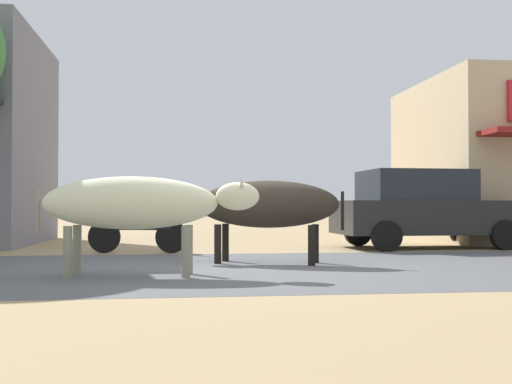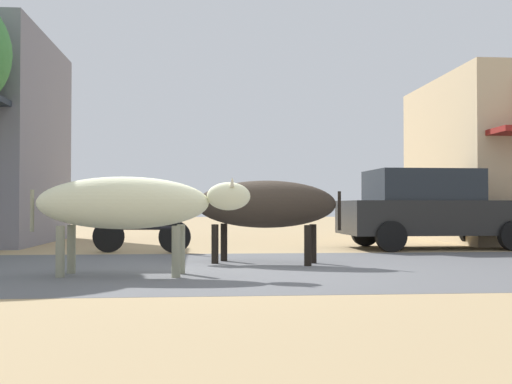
{
  "view_description": "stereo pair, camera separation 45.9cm",
  "coord_description": "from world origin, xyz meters",
  "px_view_note": "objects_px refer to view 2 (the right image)",
  "views": [
    {
      "loc": [
        -0.84,
        -8.87,
        0.9
      ],
      "look_at": [
        0.52,
        1.72,
        1.13
      ],
      "focal_mm": 43.84,
      "sensor_mm": 36.0,
      "label": 1
    },
    {
      "loc": [
        -0.39,
        -8.92,
        0.9
      ],
      "look_at": [
        0.52,
        1.72,
        1.13
      ],
      "focal_mm": 43.84,
      "sensor_mm": 36.0,
      "label": 2
    }
  ],
  "objects_px": {
    "parked_hatchback_car": "(431,208)",
    "cow_far_dark": "(260,205)",
    "cow_near_brown": "(128,204)",
    "parked_motorcycle": "(143,228)"
  },
  "relations": [
    {
      "from": "cow_near_brown",
      "to": "cow_far_dark",
      "type": "bearing_deg",
      "value": 39.8
    },
    {
      "from": "parked_motorcycle",
      "to": "cow_far_dark",
      "type": "bearing_deg",
      "value": -49.41
    },
    {
      "from": "parked_motorcycle",
      "to": "cow_far_dark",
      "type": "xyz_separation_m",
      "value": [
        2.02,
        -2.36,
        0.44
      ]
    },
    {
      "from": "cow_near_brown",
      "to": "parked_motorcycle",
      "type": "bearing_deg",
      "value": 92.6
    },
    {
      "from": "parked_motorcycle",
      "to": "cow_far_dark",
      "type": "relative_size",
      "value": 0.68
    },
    {
      "from": "parked_motorcycle",
      "to": "parked_hatchback_car",
      "type": "bearing_deg",
      "value": 6.87
    },
    {
      "from": "parked_hatchback_car",
      "to": "parked_motorcycle",
      "type": "relative_size",
      "value": 2.08
    },
    {
      "from": "parked_hatchback_car",
      "to": "cow_far_dark",
      "type": "height_order",
      "value": "parked_hatchback_car"
    },
    {
      "from": "cow_near_brown",
      "to": "cow_far_dark",
      "type": "distance_m",
      "value": 2.4
    },
    {
      "from": "cow_near_brown",
      "to": "cow_far_dark",
      "type": "xyz_separation_m",
      "value": [
        1.85,
        1.54,
        -0.01
      ]
    }
  ]
}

